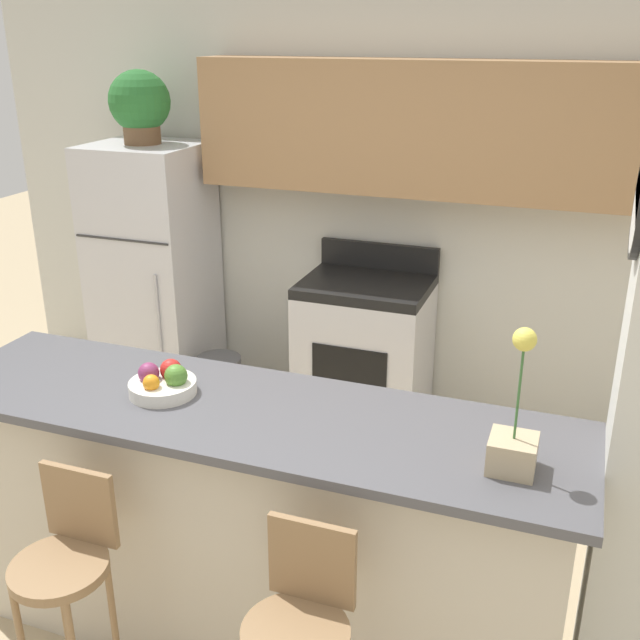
{
  "coord_description": "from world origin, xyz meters",
  "views": [
    {
      "loc": [
        1.07,
        -2.13,
        2.31
      ],
      "look_at": [
        0.0,
        0.78,
        1.09
      ],
      "focal_mm": 42.0,
      "sensor_mm": 36.0,
      "label": 1
    }
  ],
  "objects_px": {
    "bar_stool_right": "(300,634)",
    "refrigerator": "(154,272)",
    "orchid_vase": "(514,439)",
    "potted_plant_on_fridge": "(140,105)",
    "trash_bin": "(220,385)",
    "bar_stool_left": "(67,569)",
    "fruit_bowl": "(163,383)",
    "stove_range": "(364,351)"
  },
  "relations": [
    {
      "from": "bar_stool_right",
      "to": "refrigerator",
      "type": "bearing_deg",
      "value": 129.39
    },
    {
      "from": "orchid_vase",
      "to": "fruit_bowl",
      "type": "xyz_separation_m",
      "value": [
        -1.27,
        0.08,
        -0.06
      ]
    },
    {
      "from": "stove_range",
      "to": "fruit_bowl",
      "type": "relative_size",
      "value": 4.31
    },
    {
      "from": "stove_range",
      "to": "orchid_vase",
      "type": "relative_size",
      "value": 2.29
    },
    {
      "from": "bar_stool_right",
      "to": "potted_plant_on_fridge",
      "type": "bearing_deg",
      "value": 129.39
    },
    {
      "from": "stove_range",
      "to": "trash_bin",
      "type": "height_order",
      "value": "stove_range"
    },
    {
      "from": "stove_range",
      "to": "fruit_bowl",
      "type": "bearing_deg",
      "value": -96.28
    },
    {
      "from": "refrigerator",
      "to": "potted_plant_on_fridge",
      "type": "relative_size",
      "value": 3.75
    },
    {
      "from": "stove_range",
      "to": "bar_stool_right",
      "type": "bearing_deg",
      "value": -77.52
    },
    {
      "from": "refrigerator",
      "to": "bar_stool_right",
      "type": "xyz_separation_m",
      "value": [
        1.98,
        -2.41,
        -0.19
      ]
    },
    {
      "from": "bar_stool_right",
      "to": "trash_bin",
      "type": "relative_size",
      "value": 2.52
    },
    {
      "from": "potted_plant_on_fridge",
      "to": "orchid_vase",
      "type": "height_order",
      "value": "potted_plant_on_fridge"
    },
    {
      "from": "stove_range",
      "to": "bar_stool_left",
      "type": "height_order",
      "value": "stove_range"
    },
    {
      "from": "stove_range",
      "to": "potted_plant_on_fridge",
      "type": "height_order",
      "value": "potted_plant_on_fridge"
    },
    {
      "from": "refrigerator",
      "to": "fruit_bowl",
      "type": "xyz_separation_m",
      "value": [
        1.23,
        -1.88,
        0.26
      ]
    },
    {
      "from": "refrigerator",
      "to": "fruit_bowl",
      "type": "bearing_deg",
      "value": -56.78
    },
    {
      "from": "stove_range",
      "to": "trash_bin",
      "type": "bearing_deg",
      "value": -164.45
    },
    {
      "from": "potted_plant_on_fridge",
      "to": "refrigerator",
      "type": "bearing_deg",
      "value": -62.01
    },
    {
      "from": "stove_range",
      "to": "refrigerator",
      "type": "bearing_deg",
      "value": -178.87
    },
    {
      "from": "refrigerator",
      "to": "bar_stool_left",
      "type": "distance_m",
      "value": 2.67
    },
    {
      "from": "potted_plant_on_fridge",
      "to": "bar_stool_right",
      "type": "bearing_deg",
      "value": -50.61
    },
    {
      "from": "refrigerator",
      "to": "potted_plant_on_fridge",
      "type": "height_order",
      "value": "potted_plant_on_fridge"
    },
    {
      "from": "potted_plant_on_fridge",
      "to": "trash_bin",
      "type": "distance_m",
      "value": 1.79
    },
    {
      "from": "stove_range",
      "to": "orchid_vase",
      "type": "distance_m",
      "value": 2.35
    },
    {
      "from": "refrigerator",
      "to": "stove_range",
      "type": "distance_m",
      "value": 1.48
    },
    {
      "from": "stove_range",
      "to": "potted_plant_on_fridge",
      "type": "bearing_deg",
      "value": -178.87
    },
    {
      "from": "bar_stool_right",
      "to": "potted_plant_on_fridge",
      "type": "height_order",
      "value": "potted_plant_on_fridge"
    },
    {
      "from": "bar_stool_left",
      "to": "orchid_vase",
      "type": "xyz_separation_m",
      "value": [
        1.35,
        0.45,
        0.52
      ]
    },
    {
      "from": "bar_stool_right",
      "to": "trash_bin",
      "type": "bearing_deg",
      "value": 122.89
    },
    {
      "from": "bar_stool_right",
      "to": "stove_range",
      "type": "bearing_deg",
      "value": 102.48
    },
    {
      "from": "bar_stool_right",
      "to": "fruit_bowl",
      "type": "relative_size",
      "value": 3.85
    },
    {
      "from": "stove_range",
      "to": "bar_stool_right",
      "type": "xyz_separation_m",
      "value": [
        0.54,
        -2.44,
        0.17
      ]
    },
    {
      "from": "bar_stool_right",
      "to": "trash_bin",
      "type": "xyz_separation_m",
      "value": [
        -1.42,
        2.19,
        -0.44
      ]
    },
    {
      "from": "bar_stool_left",
      "to": "fruit_bowl",
      "type": "height_order",
      "value": "fruit_bowl"
    },
    {
      "from": "fruit_bowl",
      "to": "refrigerator",
      "type": "bearing_deg",
      "value": 123.22
    },
    {
      "from": "fruit_bowl",
      "to": "bar_stool_left",
      "type": "bearing_deg",
      "value": -98.98
    },
    {
      "from": "bar_stool_right",
      "to": "orchid_vase",
      "type": "distance_m",
      "value": 0.86
    },
    {
      "from": "bar_stool_right",
      "to": "orchid_vase",
      "type": "bearing_deg",
      "value": 41.01
    },
    {
      "from": "orchid_vase",
      "to": "potted_plant_on_fridge",
      "type": "bearing_deg",
      "value": 141.96
    },
    {
      "from": "bar_stool_left",
      "to": "potted_plant_on_fridge",
      "type": "distance_m",
      "value": 2.94
    },
    {
      "from": "fruit_bowl",
      "to": "trash_bin",
      "type": "height_order",
      "value": "fruit_bowl"
    },
    {
      "from": "refrigerator",
      "to": "potted_plant_on_fridge",
      "type": "xyz_separation_m",
      "value": [
        -0.0,
        0.0,
        1.05
      ]
    }
  ]
}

